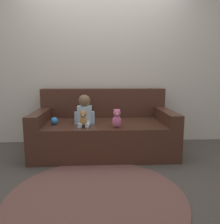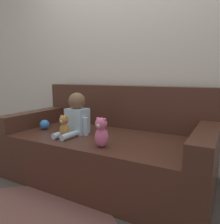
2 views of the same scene
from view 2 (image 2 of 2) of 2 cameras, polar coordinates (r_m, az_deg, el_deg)
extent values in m
plane|color=#4C4742|center=(2.20, -1.05, -16.97)|extent=(12.00, 12.00, 0.00)
cube|color=silver|center=(2.51, 5.70, 16.70)|extent=(8.00, 0.05, 2.60)
cube|color=#47281E|center=(2.12, -1.07, -11.64)|extent=(1.89, 0.97, 0.44)
cube|color=#47281E|center=(2.35, 3.74, 1.51)|extent=(1.89, 0.18, 0.44)
cube|color=#47281E|center=(2.56, -18.00, -1.42)|extent=(0.16, 0.97, 0.16)
cube|color=#47281E|center=(1.77, 23.97, -6.44)|extent=(0.16, 0.97, 0.16)
cube|color=silver|center=(2.09, -8.51, -2.34)|extent=(0.19, 0.16, 0.24)
sphere|color=brown|center=(2.06, -8.63, 2.85)|extent=(0.16, 0.16, 0.16)
cylinder|color=silver|center=(2.01, -12.63, -5.65)|extent=(0.05, 0.20, 0.05)
cylinder|color=silver|center=(1.95, -10.57, -6.04)|extent=(0.05, 0.20, 0.05)
cylinder|color=silver|center=(2.15, -11.19, -3.08)|extent=(0.05, 0.05, 0.17)
cylinder|color=silver|center=(2.02, -6.43, -3.77)|extent=(0.05, 0.05, 0.17)
ellipsoid|color=#AD7A3D|center=(1.97, -11.74, -4.70)|extent=(0.10, 0.08, 0.13)
sphere|color=#AD7A3D|center=(1.95, -11.94, -2.04)|extent=(0.08, 0.08, 0.08)
sphere|color=#AD7A3D|center=(1.96, -12.55, -1.09)|extent=(0.02, 0.02, 0.02)
sphere|color=#AD7A3D|center=(1.93, -11.38, -1.24)|extent=(0.02, 0.02, 0.02)
sphere|color=beige|center=(1.93, -12.56, -2.37)|extent=(0.03, 0.03, 0.03)
cylinder|color=#AD7A3D|center=(2.00, -12.96, -6.02)|extent=(0.03, 0.05, 0.03)
cylinder|color=#AD7A3D|center=(1.95, -11.06, -6.40)|extent=(0.03, 0.05, 0.03)
ellipsoid|color=#DB6699|center=(1.68, -2.18, -6.60)|extent=(0.11, 0.09, 0.15)
sphere|color=#DB6699|center=(1.65, -2.32, -3.05)|extent=(0.09, 0.09, 0.09)
sphere|color=#DB6699|center=(1.66, -3.21, -1.78)|extent=(0.03, 0.03, 0.03)
sphere|color=#DB6699|center=(1.63, -1.43, -1.97)|extent=(0.03, 0.03, 0.03)
sphere|color=beige|center=(1.62, -3.00, -3.53)|extent=(0.03, 0.03, 0.03)
sphere|color=#337FDB|center=(2.34, -16.72, -3.15)|extent=(0.10, 0.10, 0.10)
camera|label=1|loc=(1.65, -110.99, -0.02)|focal=35.00mm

